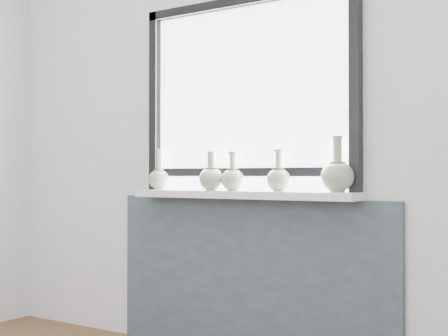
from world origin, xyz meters
The scene contains 9 objects.
back_wall centered at (0.00, 1.81, 1.30)m, with size 3.60×0.02×2.60m, color silver.
apron_panel centered at (0.00, 1.78, 0.43)m, with size 1.70×0.03×0.86m, color #424F57.
windowsill centered at (0.00, 1.71, 0.88)m, with size 1.32×0.18×0.04m, color white.
window centered at (0.00, 1.77, 1.44)m, with size 1.30×0.06×1.05m.
vase_a centered at (-0.56, 1.72, 0.97)m, with size 0.13×0.13×0.24m.
vase_b centered at (-0.18, 1.69, 0.97)m, with size 0.14×0.14×0.21m.
vase_c centered at (-0.05, 1.71, 0.97)m, with size 0.13×0.13×0.21m.
vase_d centered at (0.22, 1.72, 0.97)m, with size 0.13×0.13×0.22m.
vase_e centered at (0.55, 1.71, 0.99)m, with size 0.16×0.16×0.27m.
Camera 1 is at (1.74, -1.11, 0.98)m, focal length 50.00 mm.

